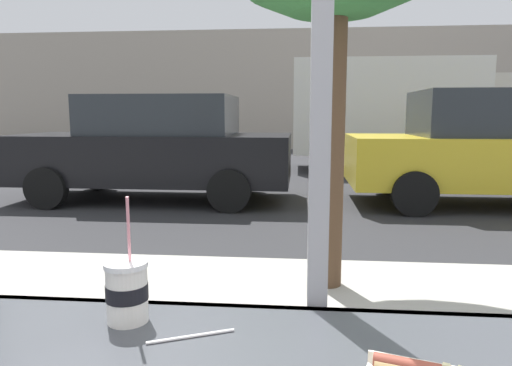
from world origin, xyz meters
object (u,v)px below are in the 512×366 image
(soda_cup_right, at_px, (127,290))
(parked_car_yellow, at_px, (490,148))
(box_truck, at_px, (414,111))
(parked_car_black, at_px, (156,147))

(soda_cup_right, height_order, parked_car_yellow, parked_car_yellow)
(soda_cup_right, xyz_separation_m, box_truck, (3.25, 11.19, 0.49))
(box_truck, bearing_deg, soda_cup_right, -106.20)
(parked_car_black, xyz_separation_m, box_truck, (5.24, 4.64, 0.64))
(soda_cup_right, distance_m, box_truck, 11.67)
(parked_car_yellow, relative_size, box_truck, 0.69)
(soda_cup_right, bearing_deg, parked_car_black, 106.82)
(parked_car_black, xyz_separation_m, parked_car_yellow, (5.32, -0.00, 0.02))
(soda_cup_right, relative_size, parked_car_black, 0.07)
(soda_cup_right, height_order, box_truck, box_truck)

